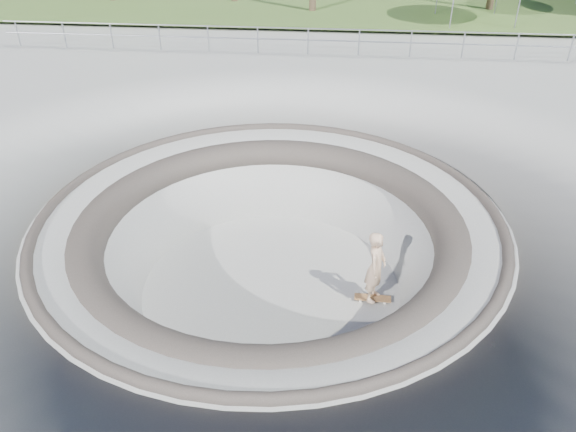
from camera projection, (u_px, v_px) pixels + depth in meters
The scene contains 6 objects.
ground at pixel (270, 216), 12.34m from camera, with size 180.00×180.00×0.00m, color #A6A5A0.
skate_bowl at pixel (271, 281), 13.31m from camera, with size 14.00×14.00×4.10m.
distant_hills at pixel (367, 6), 63.99m from camera, with size 103.20×45.00×28.60m.
safety_railing at pixel (308, 41), 22.10m from camera, with size 25.00×0.06×1.03m.
skateboard at pixel (373, 298), 12.80m from camera, with size 0.84×0.26×0.09m.
skater at pixel (376, 267), 12.32m from camera, with size 0.64×0.42×1.75m, color #DAB08D.
Camera 1 is at (1.43, -10.37, 6.54)m, focal length 35.00 mm.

